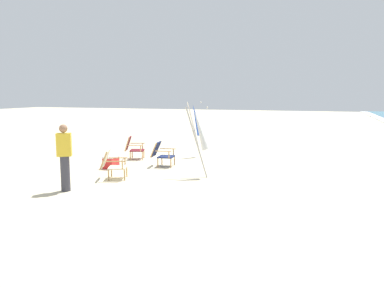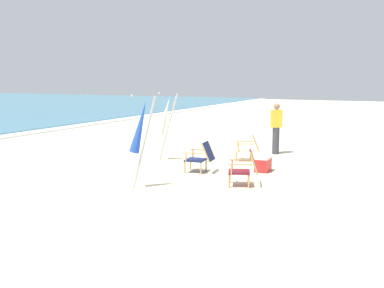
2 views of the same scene
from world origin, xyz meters
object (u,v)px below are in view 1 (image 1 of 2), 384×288
at_px(beach_chair_front_right, 133,147).
at_px(beach_chair_back_right, 162,153).
at_px(person_near_chairs, 65,157).
at_px(umbrella_furled_white, 200,131).
at_px(umbrella_furled_blue, 196,121).
at_px(cooler_box, 111,162).
at_px(beach_chair_mid_center, 112,164).

bearing_deg(beach_chair_front_right, beach_chair_back_right, 59.33).
distance_m(beach_chair_front_right, person_near_chairs, 4.56).
bearing_deg(umbrella_furled_white, umbrella_furled_blue, -160.27).
distance_m(umbrella_furled_white, person_near_chairs, 3.70).
xyz_separation_m(beach_chair_front_right, cooler_box, (1.70, 0.10, -0.23)).
relative_size(beach_chair_back_right, person_near_chairs, 0.49).
relative_size(beach_chair_front_right, umbrella_furled_white, 0.41).
bearing_deg(umbrella_furled_blue, beach_chair_front_right, -58.45).
bearing_deg(person_near_chairs, cooler_box, -171.43).
height_order(umbrella_furled_blue, person_near_chairs, umbrella_furled_blue).
relative_size(beach_chair_back_right, cooler_box, 1.64).
bearing_deg(beach_chair_mid_center, cooler_box, -147.81).
relative_size(beach_chair_mid_center, cooler_box, 1.75).
height_order(beach_chair_front_right, person_near_chairs, person_near_chairs).
bearing_deg(umbrella_furled_blue, cooler_box, -33.08).
height_order(beach_chair_front_right, beach_chair_mid_center, beach_chair_front_right).
bearing_deg(beach_chair_back_right, beach_chair_front_right, -120.67).
bearing_deg(person_near_chairs, beach_chair_front_right, -173.38).
distance_m(umbrella_furled_white, cooler_box, 3.25).
height_order(beach_chair_back_right, beach_chair_mid_center, beach_chair_mid_center).
relative_size(beach_chair_front_right, beach_chair_back_right, 1.02).
distance_m(beach_chair_front_right, umbrella_furled_blue, 2.53).
bearing_deg(beach_chair_front_right, cooler_box, 3.35).
height_order(beach_chair_front_right, umbrella_furled_blue, umbrella_furled_blue).
height_order(beach_chair_mid_center, umbrella_furled_blue, umbrella_furled_blue).
distance_m(beach_chair_front_right, cooler_box, 1.71).
xyz_separation_m(beach_chair_front_right, person_near_chairs, (4.51, 0.52, 0.41)).
relative_size(umbrella_furled_white, cooler_box, 4.11).
relative_size(umbrella_furled_blue, cooler_box, 4.23).
height_order(umbrella_furled_white, cooler_box, umbrella_furled_white).
bearing_deg(person_near_chairs, umbrella_furled_blue, 165.52).
height_order(umbrella_furled_blue, cooler_box, umbrella_furled_blue).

